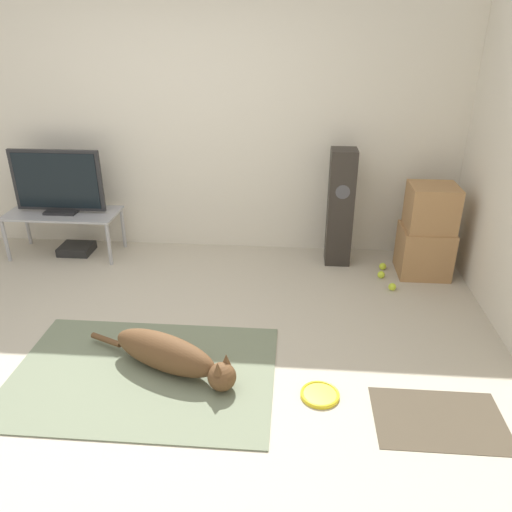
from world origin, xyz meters
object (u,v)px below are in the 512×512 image
object	(u,v)px
frisbee	(320,394)
floor_speaker	(340,208)
tv	(57,182)
cardboard_box_lower	(424,251)
cardboard_box_upper	(432,208)
tennis_ball_loose_on_carpet	(383,266)
dog	(171,355)
tennis_ball_by_boxes	(381,275)
tennis_ball_near_speaker	(392,287)
game_console	(77,249)
tv_stand	(63,217)

from	to	relation	value
frisbee	floor_speaker	xyz separation A→B (m)	(0.23, 1.97, 0.54)
tv	cardboard_box_lower	bearing A→B (deg)	-2.48
cardboard_box_upper	tennis_ball_loose_on_carpet	distance (m)	0.71
dog	floor_speaker	xyz separation A→B (m)	(1.21, 1.81, 0.42)
tennis_ball_by_boxes	tennis_ball_near_speaker	world-z (taller)	same
game_console	frisbee	bearing A→B (deg)	-39.37
tv_stand	tennis_ball_by_boxes	world-z (taller)	tv_stand
floor_speaker	tennis_ball_by_boxes	distance (m)	0.72
game_console	cardboard_box_lower	bearing A→B (deg)	-2.97
cardboard_box_lower	cardboard_box_upper	xyz separation A→B (m)	(0.01, -0.00, 0.42)
dog	tennis_ball_by_boxes	xyz separation A→B (m)	(1.60, 1.48, -0.10)
cardboard_box_lower	game_console	distance (m)	3.40
frisbee	tennis_ball_near_speaker	size ratio (longest dim) A/B	3.75
cardboard_box_lower	game_console	size ratio (longest dim) A/B	1.42
floor_speaker	cardboard_box_lower	bearing A→B (deg)	-13.29
tv	tennis_ball_loose_on_carpet	bearing A→B (deg)	-2.09
tv_stand	dog	bearing A→B (deg)	-50.17
dog	tennis_ball_by_boxes	bearing A→B (deg)	42.92
tv	tennis_ball_by_boxes	size ratio (longest dim) A/B	13.24
tv	game_console	xyz separation A→B (m)	(0.07, 0.03, -0.70)
floor_speaker	tv_stand	xyz separation A→B (m)	(-2.69, -0.04, -0.16)
cardboard_box_lower	tennis_ball_by_boxes	distance (m)	0.45
floor_speaker	tennis_ball_loose_on_carpet	size ratio (longest dim) A/B	16.77
frisbee	cardboard_box_lower	world-z (taller)	cardboard_box_lower
tennis_ball_by_boxes	tennis_ball_loose_on_carpet	bearing A→B (deg)	77.27
cardboard_box_lower	game_console	world-z (taller)	cardboard_box_lower
frisbee	cardboard_box_lower	xyz separation A→B (m)	(1.00, 1.79, 0.21)
tennis_ball_loose_on_carpet	game_console	distance (m)	3.05
tv_stand	tennis_ball_near_speaker	size ratio (longest dim) A/B	16.38
cardboard_box_lower	game_console	bearing A→B (deg)	177.03
cardboard_box_upper	floor_speaker	bearing A→B (deg)	166.54
floor_speaker	game_console	size ratio (longest dim) A/B	3.49
cardboard_box_upper	tv	xyz separation A→B (m)	(-3.47, 0.15, 0.10)
dog	frisbee	distance (m)	1.00
tennis_ball_by_boxes	frisbee	bearing A→B (deg)	-110.46
dog	cardboard_box_upper	world-z (taller)	cardboard_box_upper
cardboard_box_lower	tennis_ball_loose_on_carpet	size ratio (longest dim) A/B	6.84
tennis_ball_near_speaker	tennis_ball_loose_on_carpet	world-z (taller)	same
dog	cardboard_box_upper	size ratio (longest dim) A/B	2.70
tv_stand	tv	size ratio (longest dim) A/B	1.24
dog	cardboard_box_upper	bearing A→B (deg)	39.14
dog	tv_stand	bearing A→B (deg)	129.83
dog	tv	distance (m)	2.39
tv_stand	tennis_ball_loose_on_carpet	distance (m)	3.14
frisbee	tennis_ball_near_speaker	xyz separation A→B (m)	(0.68, 1.42, 0.02)
dog	game_console	bearing A→B (deg)	128.06
cardboard_box_upper	tennis_ball_near_speaker	world-z (taller)	cardboard_box_upper
tennis_ball_near_speaker	game_console	xyz separation A→B (m)	(-3.07, 0.54, 0.01)
cardboard_box_lower	tv_stand	distance (m)	3.47
tennis_ball_near_speaker	cardboard_box_upper	bearing A→B (deg)	47.42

